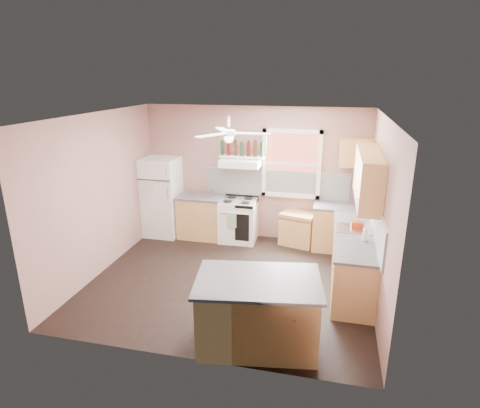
% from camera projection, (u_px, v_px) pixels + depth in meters
% --- Properties ---
extents(floor, '(4.50, 4.50, 0.00)m').
position_uv_depth(floor, '(230.00, 280.00, 6.70)').
color(floor, black).
rests_on(floor, ground).
extents(ceiling, '(4.50, 4.50, 0.00)m').
position_uv_depth(ceiling, '(229.00, 116.00, 5.87)').
color(ceiling, white).
rests_on(ceiling, ground).
extents(wall_back, '(4.50, 0.05, 2.70)m').
position_uv_depth(wall_back, '(254.00, 174.00, 8.16)').
color(wall_back, '#8F675F').
rests_on(wall_back, ground).
extents(wall_right, '(0.05, 4.00, 2.70)m').
position_uv_depth(wall_right, '(382.00, 214.00, 5.79)').
color(wall_right, '#8F675F').
rests_on(wall_right, ground).
extents(wall_left, '(0.05, 4.00, 2.70)m').
position_uv_depth(wall_left, '(99.00, 194.00, 6.78)').
color(wall_left, '#8F675F').
rests_on(wall_left, ground).
extents(backsplash_back, '(2.90, 0.03, 0.55)m').
position_uv_depth(backsplash_back, '(276.00, 184.00, 8.08)').
color(backsplash_back, white).
rests_on(backsplash_back, wall_back).
extents(backsplash_right, '(0.03, 2.60, 0.55)m').
position_uv_depth(backsplash_right, '(376.00, 218.00, 6.13)').
color(backsplash_right, white).
rests_on(backsplash_right, wall_right).
extents(window_view, '(1.00, 0.02, 1.20)m').
position_uv_depth(window_view, '(292.00, 164.00, 7.88)').
color(window_view, brown).
rests_on(window_view, wall_back).
extents(window_frame, '(1.16, 0.07, 1.36)m').
position_uv_depth(window_frame, '(291.00, 164.00, 7.86)').
color(window_frame, white).
rests_on(window_frame, wall_back).
extents(refrigerator, '(0.70, 0.68, 1.66)m').
position_uv_depth(refrigerator, '(162.00, 197.00, 8.39)').
color(refrigerator, white).
rests_on(refrigerator, floor).
extents(base_cabinet_left, '(0.90, 0.60, 0.86)m').
position_uv_depth(base_cabinet_left, '(201.00, 217.00, 8.37)').
color(base_cabinet_left, '#B18349').
rests_on(base_cabinet_left, floor).
extents(counter_left, '(0.92, 0.62, 0.04)m').
position_uv_depth(counter_left, '(201.00, 197.00, 8.23)').
color(counter_left, '#4A4A4C').
rests_on(counter_left, base_cabinet_left).
extents(toaster, '(0.29, 0.18, 0.18)m').
position_uv_depth(toaster, '(206.00, 193.00, 8.11)').
color(toaster, silver).
rests_on(toaster, counter_left).
extents(stove, '(0.75, 0.66, 0.86)m').
position_uv_depth(stove, '(238.00, 220.00, 8.19)').
color(stove, white).
rests_on(stove, floor).
extents(range_hood, '(0.78, 0.50, 0.14)m').
position_uv_depth(range_hood, '(240.00, 163.00, 7.87)').
color(range_hood, white).
rests_on(range_hood, wall_back).
extents(bottle_shelf, '(0.90, 0.26, 0.03)m').
position_uv_depth(bottle_shelf, '(242.00, 157.00, 7.95)').
color(bottle_shelf, white).
rests_on(bottle_shelf, range_hood).
extents(cart, '(0.75, 0.60, 0.66)m').
position_uv_depth(cart, '(298.00, 229.00, 8.01)').
color(cart, '#B18349').
rests_on(cart, floor).
extents(base_cabinet_corner, '(1.00, 0.60, 0.86)m').
position_uv_depth(base_cabinet_corner, '(339.00, 228.00, 7.76)').
color(base_cabinet_corner, '#B18349').
rests_on(base_cabinet_corner, floor).
extents(base_cabinet_right, '(0.60, 2.20, 0.86)m').
position_uv_depth(base_cabinet_right, '(352.00, 261.00, 6.42)').
color(base_cabinet_right, '#B18349').
rests_on(base_cabinet_right, floor).
extents(counter_corner, '(1.02, 0.62, 0.04)m').
position_uv_depth(counter_corner, '(341.00, 206.00, 7.63)').
color(counter_corner, '#4A4A4C').
rests_on(counter_corner, base_cabinet_corner).
extents(counter_right, '(0.62, 2.22, 0.04)m').
position_uv_depth(counter_right, '(354.00, 235.00, 6.29)').
color(counter_right, '#4A4A4C').
rests_on(counter_right, base_cabinet_right).
extents(sink, '(0.55, 0.45, 0.03)m').
position_uv_depth(sink, '(354.00, 229.00, 6.47)').
color(sink, silver).
rests_on(sink, counter_right).
extents(faucet, '(0.03, 0.03, 0.14)m').
position_uv_depth(faucet, '(364.00, 226.00, 6.41)').
color(faucet, silver).
rests_on(faucet, sink).
extents(upper_cabinet_right, '(0.33, 1.80, 0.76)m').
position_uv_depth(upper_cabinet_right, '(368.00, 176.00, 6.16)').
color(upper_cabinet_right, '#B18349').
rests_on(upper_cabinet_right, wall_right).
extents(upper_cabinet_corner, '(0.60, 0.33, 0.52)m').
position_uv_depth(upper_cabinet_corner, '(356.00, 153.00, 7.39)').
color(upper_cabinet_corner, '#B18349').
rests_on(upper_cabinet_corner, wall_back).
extents(paper_towel, '(0.26, 0.12, 0.12)m').
position_uv_depth(paper_towel, '(360.00, 187.00, 7.59)').
color(paper_towel, white).
rests_on(paper_towel, wall_back).
extents(island, '(1.57, 1.12, 0.86)m').
position_uv_depth(island, '(258.00, 313.00, 5.01)').
color(island, '#B18349').
rests_on(island, floor).
extents(island_top, '(1.66, 1.22, 0.04)m').
position_uv_depth(island_top, '(258.00, 281.00, 4.87)').
color(island_top, '#4A4A4C').
rests_on(island_top, island).
extents(ceiling_fan_hub, '(0.20, 0.20, 0.08)m').
position_uv_depth(ceiling_fan_hub, '(229.00, 133.00, 5.94)').
color(ceiling_fan_hub, white).
rests_on(ceiling_fan_hub, ceiling).
extents(soap_bottle, '(0.11, 0.11, 0.25)m').
position_uv_depth(soap_bottle, '(366.00, 233.00, 5.97)').
color(soap_bottle, silver).
rests_on(soap_bottle, counter_right).
extents(red_caddy, '(0.19, 0.14, 0.10)m').
position_uv_depth(red_caddy, '(357.00, 225.00, 6.51)').
color(red_caddy, '#B02D0F').
rests_on(red_caddy, counter_right).
extents(wine_bottles, '(0.86, 0.06, 0.31)m').
position_uv_depth(wine_bottles, '(242.00, 149.00, 7.90)').
color(wine_bottles, '#143819').
rests_on(wine_bottles, bottle_shelf).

